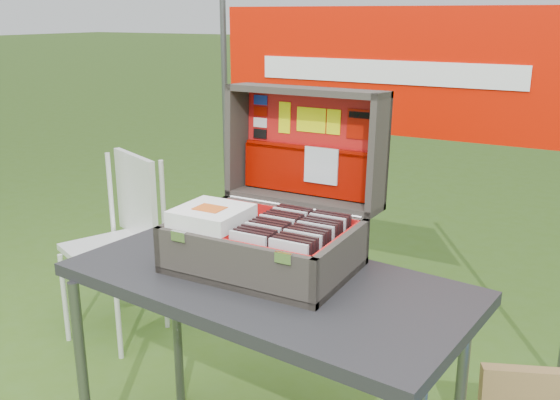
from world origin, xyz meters
The scene contains 89 objects.
table centered at (0.05, -0.04, 0.39)m, with size 1.24×0.62×0.77m, color #232326, non-canonical shape.
table_top centered at (0.05, -0.04, 0.75)m, with size 1.24×0.62×0.04m, color #232326.
table_leg_fl centered at (-0.51, -0.29, 0.37)m, with size 0.04×0.04×0.73m, color #59595B.
table_leg_bl centered at (-0.51, 0.21, 0.37)m, with size 0.04×0.04×0.73m, color #59595B.
suitcase centered at (0.01, 0.08, 1.04)m, with size 0.55×0.55×0.54m, color #423B34, non-canonical shape.
suitcase_base_bottom centered at (0.01, 0.02, 0.78)m, with size 0.55×0.39×0.02m, color #423B34.
suitcase_base_wall_front centered at (0.01, -0.16, 0.85)m, with size 0.55×0.02×0.15m, color #423B34.
suitcase_base_wall_back centered at (0.01, 0.21, 0.85)m, with size 0.55×0.02×0.15m, color #423B34.
suitcase_base_wall_left centered at (-0.26, 0.02, 0.85)m, with size 0.02×0.39×0.15m, color #423B34.
suitcase_base_wall_right centered at (0.27, 0.02, 0.85)m, with size 0.02×0.39×0.15m, color #423B34.
suitcase_liner_floor centered at (0.01, 0.02, 0.80)m, with size 0.51×0.35×0.01m, color red.
suitcase_latch_left centered at (-0.17, -0.18, 0.91)m, with size 0.05×0.01×0.03m, color silver.
suitcase_latch_right centered at (0.18, -0.18, 0.91)m, with size 0.05×0.01×0.03m, color silver.
suitcase_hinge centered at (0.01, 0.22, 0.92)m, with size 0.02×0.02×0.49m, color silver.
suitcase_lid_back centered at (0.01, 0.36, 1.11)m, with size 0.55×0.39×0.02m, color #423B34.
suitcase_lid_rim_far centered at (0.01, 0.31, 1.30)m, with size 0.55×0.02×0.15m, color #423B34.
suitcase_lid_rim_near centered at (0.01, 0.29, 0.93)m, with size 0.55×0.02×0.15m, color #423B34.
suitcase_lid_rim_left centered at (-0.26, 0.30, 1.11)m, with size 0.02×0.39×0.15m, color #423B34.
suitcase_lid_rim_right centered at (0.27, 0.30, 1.11)m, with size 0.02×0.39×0.15m, color #423B34.
suitcase_lid_liner centered at (0.01, 0.35, 1.11)m, with size 0.50×0.35×0.01m, color red.
suitcase_liner_wall_front centered at (0.01, -0.15, 0.86)m, with size 0.51×0.01×0.13m, color red.
suitcase_liner_wall_back centered at (0.01, 0.19, 0.86)m, with size 0.51×0.01×0.13m, color red.
suitcase_liner_wall_left centered at (-0.25, 0.02, 0.86)m, with size 0.01×0.35×0.13m, color red.
suitcase_liner_wall_right centered at (0.26, 0.02, 0.86)m, with size 0.01×0.35×0.13m, color red.
suitcase_lid_pocket centered at (0.01, 0.33, 1.02)m, with size 0.49×0.16×0.03m, color #8A0900.
suitcase_pocket_edge centered at (0.01, 0.32, 1.10)m, with size 0.48×0.02×0.02m, color #8A0900.
suitcase_pocket_cd centered at (0.06, 0.31, 1.05)m, with size 0.12×0.12×0.01m, color silver.
lid_sticker_cc_a centered at (-0.20, 0.35, 1.25)m, with size 0.05×0.03×0.00m, color #1933B2.
lid_sticker_cc_b centered at (-0.20, 0.35, 1.21)m, with size 0.05×0.03×0.00m, color #AE0E01.
lid_sticker_cc_c centered at (-0.20, 0.35, 1.17)m, with size 0.05×0.03×0.00m, color white.
lid_sticker_cc_d centered at (-0.20, 0.34, 1.13)m, with size 0.05×0.03×0.00m, color black.
lid_card_neon_tall centered at (-0.10, 0.35, 1.20)m, with size 0.04×0.11×0.00m, color #EEFB0A.
lid_card_neon_main centered at (0.01, 0.35, 1.20)m, with size 0.11×0.08×0.00m, color #EEFB0A.
lid_card_neon_small centered at (0.09, 0.35, 1.20)m, with size 0.05×0.08×0.00m, color #EEFB0A.
lid_sticker_band centered at (0.19, 0.35, 1.20)m, with size 0.10×0.10×0.00m, color #AE0E01.
lid_sticker_band_bar centered at (0.19, 0.35, 1.23)m, with size 0.09×0.02×0.00m, color black.
cd_left_0 centered at (0.04, -0.13, 0.87)m, with size 0.12×0.01×0.14m, color silver.
cd_left_1 centered at (0.04, -0.11, 0.87)m, with size 0.12×0.01×0.14m, color black.
cd_left_2 centered at (0.04, -0.09, 0.87)m, with size 0.12×0.01×0.14m, color black.
cd_left_3 centered at (0.04, -0.06, 0.87)m, with size 0.12×0.01×0.14m, color black.
cd_left_4 centered at (0.04, -0.04, 0.87)m, with size 0.12×0.01×0.14m, color silver.
cd_left_5 centered at (0.04, -0.02, 0.87)m, with size 0.12×0.01×0.14m, color black.
cd_left_6 centered at (0.04, 0.00, 0.87)m, with size 0.12×0.01×0.14m, color black.
cd_left_7 centered at (0.04, 0.02, 0.87)m, with size 0.12×0.01×0.14m, color black.
cd_left_8 centered at (0.04, 0.04, 0.87)m, with size 0.12×0.01×0.14m, color silver.
cd_left_9 centered at (0.04, 0.07, 0.87)m, with size 0.12×0.01×0.14m, color black.
cd_left_10 centered at (0.04, 0.09, 0.87)m, with size 0.12×0.01×0.14m, color black.
cd_left_11 centered at (0.04, 0.11, 0.87)m, with size 0.12×0.01×0.14m, color black.
cd_left_12 centered at (0.04, 0.13, 0.87)m, with size 0.12×0.01×0.14m, color silver.
cd_left_13 centered at (0.04, 0.15, 0.87)m, with size 0.12×0.01×0.14m, color black.
cd_left_14 centered at (0.04, 0.17, 0.87)m, with size 0.12×0.01×0.14m, color black.
cd_right_0 centered at (0.17, -0.13, 0.87)m, with size 0.12×0.01×0.14m, color silver.
cd_right_1 centered at (0.17, -0.11, 0.87)m, with size 0.12×0.01×0.14m, color black.
cd_right_2 centered at (0.17, -0.09, 0.87)m, with size 0.12×0.01×0.14m, color black.
cd_right_3 centered at (0.17, -0.06, 0.87)m, with size 0.12×0.01×0.14m, color black.
cd_right_4 centered at (0.17, -0.04, 0.87)m, with size 0.12×0.01×0.14m, color silver.
cd_right_5 centered at (0.17, -0.02, 0.87)m, with size 0.12×0.01×0.14m, color black.
cd_right_6 centered at (0.17, 0.00, 0.87)m, with size 0.12×0.01×0.14m, color black.
cd_right_7 centered at (0.17, 0.02, 0.87)m, with size 0.12×0.01×0.14m, color black.
cd_right_8 centered at (0.17, 0.04, 0.87)m, with size 0.12×0.01×0.14m, color silver.
cd_right_9 centered at (0.17, 0.07, 0.87)m, with size 0.12×0.01×0.14m, color black.
cd_right_10 centered at (0.17, 0.09, 0.87)m, with size 0.12×0.01×0.14m, color black.
cd_right_11 centered at (0.17, 0.11, 0.87)m, with size 0.12×0.01×0.14m, color black.
cd_right_12 centered at (0.17, 0.13, 0.87)m, with size 0.12×0.01×0.14m, color silver.
cd_right_13 centered at (0.17, 0.15, 0.87)m, with size 0.12×0.01×0.14m, color black.
cd_right_14 centered at (0.17, 0.17, 0.87)m, with size 0.12×0.01×0.14m, color black.
songbook_0 centered at (-0.14, -0.05, 0.92)m, with size 0.21×0.21×0.01m, color white.
songbook_1 centered at (-0.14, -0.05, 0.93)m, with size 0.21×0.21×0.01m, color white.
songbook_2 centered at (-0.14, -0.05, 0.93)m, with size 0.21×0.21×0.01m, color white.
songbook_3 centered at (-0.14, -0.05, 0.94)m, with size 0.21×0.21×0.01m, color white.
songbook_4 centered at (-0.14, -0.05, 0.94)m, with size 0.21×0.21×0.01m, color white.
songbook_5 centered at (-0.14, -0.05, 0.95)m, with size 0.21×0.21×0.01m, color white.
songbook_6 centered at (-0.14, -0.05, 0.95)m, with size 0.21×0.21×0.01m, color white.
songbook_7 centered at (-0.14, -0.05, 0.96)m, with size 0.21×0.21×0.01m, color white.
songbook_8 centered at (-0.14, -0.05, 0.96)m, with size 0.21×0.21×0.01m, color white.
songbook_9 centered at (-0.14, -0.05, 0.97)m, with size 0.21×0.21×0.01m, color white.
songbook_graphic centered at (-0.14, -0.06, 0.97)m, with size 0.09×0.07×0.00m, color #D85919.
chair centered at (-1.14, 0.52, 0.44)m, with size 0.40×0.44×0.88m, color silver, non-canonical shape.
chair_seat centered at (-1.14, 0.52, 0.45)m, with size 0.40×0.40×0.03m, color silver.
chair_backrest centered at (-1.14, 0.71, 0.67)m, with size 0.40×0.03×0.42m, color silver.
chair_leg_fl centered at (-1.31, 0.35, 0.23)m, with size 0.02×0.02×0.45m, color silver.
chair_leg_fr centered at (-0.97, 0.35, 0.23)m, with size 0.02×0.02×0.45m, color silver.
chair_leg_bl centered at (-1.31, 0.69, 0.23)m, with size 0.02×0.02×0.45m, color silver.
chair_leg_br centered at (-0.97, 0.69, 0.23)m, with size 0.02×0.02×0.45m, color silver.
chair_upright_left centered at (-1.31, 0.71, 0.66)m, with size 0.02×0.02×0.42m, color silver.
chair_upright_right centered at (-0.97, 0.71, 0.66)m, with size 0.02×0.02×0.42m, color silver.
banner_post_left centered at (-0.85, 1.10, 0.85)m, with size 0.03×0.03×1.70m, color #59595B.
banner centered at (0.00, 1.09, 1.30)m, with size 1.60×0.01×0.55m, color #C61000.
banner_text centered at (0.00, 1.08, 1.30)m, with size 1.20×0.00×0.10m, color white.
Camera 1 is at (0.93, -1.55, 1.54)m, focal length 40.00 mm.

